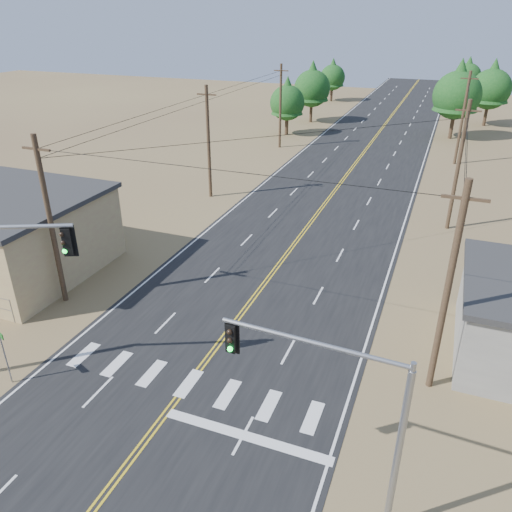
% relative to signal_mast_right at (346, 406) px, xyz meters
% --- Properties ---
extents(road, '(15.00, 200.00, 0.02)m').
position_rel_signal_mast_right_xyz_m(road, '(-7.89, 25.92, -4.72)').
color(road, black).
rests_on(road, ground).
extents(utility_pole_left_near, '(1.80, 0.30, 10.00)m').
position_rel_signal_mast_right_xyz_m(utility_pole_left_near, '(-18.39, 7.92, 0.39)').
color(utility_pole_left_near, '#4C3826').
rests_on(utility_pole_left_near, ground).
extents(utility_pole_left_mid, '(1.80, 0.30, 10.00)m').
position_rel_signal_mast_right_xyz_m(utility_pole_left_mid, '(-18.39, 27.92, 0.39)').
color(utility_pole_left_mid, '#4C3826').
rests_on(utility_pole_left_mid, ground).
extents(utility_pole_left_far, '(1.80, 0.30, 10.00)m').
position_rel_signal_mast_right_xyz_m(utility_pole_left_far, '(-18.39, 47.92, 0.39)').
color(utility_pole_left_far, '#4C3826').
rests_on(utility_pole_left_far, ground).
extents(utility_pole_right_near, '(1.80, 0.30, 10.00)m').
position_rel_signal_mast_right_xyz_m(utility_pole_right_near, '(2.61, 7.92, 0.39)').
color(utility_pole_right_near, '#4C3826').
rests_on(utility_pole_right_near, ground).
extents(utility_pole_right_mid, '(1.80, 0.30, 10.00)m').
position_rel_signal_mast_right_xyz_m(utility_pole_right_mid, '(2.61, 27.92, 0.39)').
color(utility_pole_right_mid, '#4C3826').
rests_on(utility_pole_right_mid, ground).
extents(utility_pole_right_far, '(1.80, 0.30, 10.00)m').
position_rel_signal_mast_right_xyz_m(utility_pole_right_far, '(2.61, 47.92, 0.39)').
color(utility_pole_right_far, '#4C3826').
rests_on(utility_pole_right_far, ground).
extents(signal_mast_right, '(6.06, 0.55, 6.96)m').
position_rel_signal_mast_right_xyz_m(signal_mast_right, '(0.00, 0.00, 0.00)').
color(signal_mast_right, gray).
rests_on(signal_mast_right, ground).
extents(street_sign, '(0.81, 0.35, 2.90)m').
position_rel_signal_mast_right_xyz_m(street_sign, '(-15.69, 1.01, -2.79)').
color(street_sign, gray).
rests_on(street_sign, ground).
extents(tree_left_near, '(4.70, 4.70, 7.84)m').
position_rel_signal_mast_right_xyz_m(tree_left_near, '(-19.79, 55.02, 0.06)').
color(tree_left_near, '#3F2D1E').
rests_on(tree_left_near, ground).
extents(tree_left_mid, '(5.45, 5.45, 9.08)m').
position_rel_signal_mast_right_xyz_m(tree_left_mid, '(-19.02, 64.73, 0.82)').
color(tree_left_mid, '#3F2D1E').
rests_on(tree_left_mid, ground).
extents(tree_left_far, '(4.66, 4.66, 7.77)m').
position_rel_signal_mast_right_xyz_m(tree_left_far, '(-20.75, 85.45, 0.01)').
color(tree_left_far, '#3F2D1E').
rests_on(tree_left_far, ground).
extents(tree_right_near, '(6.17, 6.17, 10.28)m').
position_rel_signal_mast_right_xyz_m(tree_right_near, '(1.65, 60.87, 1.56)').
color(tree_right_near, '#3F2D1E').
rests_on(tree_right_near, ground).
extents(tree_right_mid, '(5.75, 5.75, 9.59)m').
position_rel_signal_mast_right_xyz_m(tree_right_mid, '(6.11, 71.57, 1.14)').
color(tree_right_mid, '#3F2D1E').
rests_on(tree_right_mid, ground).
extents(tree_right_far, '(4.89, 4.89, 8.15)m').
position_rel_signal_mast_right_xyz_m(tree_right_far, '(2.87, 93.81, 0.25)').
color(tree_right_far, '#3F2D1E').
rests_on(tree_right_far, ground).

